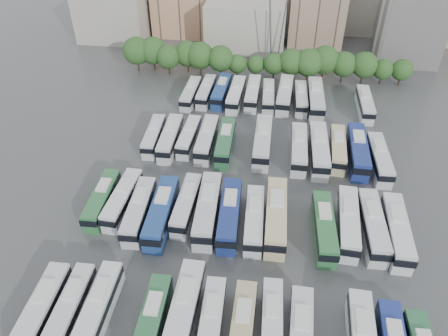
# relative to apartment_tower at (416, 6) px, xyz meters

# --- Properties ---
(ground) EXTENTS (220.00, 220.00, 0.00)m
(ground) POSITION_rel_apartment_tower_xyz_m (-34.00, -58.00, -13.00)
(ground) COLOR #424447
(ground) RESTS_ON ground
(tree_line) EXTENTS (65.96, 7.96, 8.17)m
(tree_line) POSITION_rel_apartment_tower_xyz_m (-36.70, -15.88, -8.50)
(tree_line) COLOR black
(tree_line) RESTS_ON ground
(city_buildings) EXTENTS (102.00, 35.00, 20.00)m
(city_buildings) POSITION_rel_apartment_tower_xyz_m (-41.46, 13.86, -5.13)
(city_buildings) COLOR #9E998E
(city_buildings) RESTS_ON ground
(apartment_tower) EXTENTS (14.00, 14.00, 26.00)m
(apartment_tower) POSITION_rel_apartment_tower_xyz_m (0.00, 0.00, 0.00)
(apartment_tower) COLOR silver
(apartment_tower) RESTS_ON ground
(bus_r0_s0) EXTENTS (2.90, 12.17, 3.80)m
(bus_r0_s0) POSITION_rel_apartment_tower_xyz_m (-55.36, -82.98, -11.13)
(bus_r0_s0) COLOR silver
(bus_r0_s0) RESTS_ON ground
(bus_r0_s1) EXTENTS (2.62, 11.24, 3.51)m
(bus_r0_s1) POSITION_rel_apartment_tower_xyz_m (-52.28, -82.01, -11.28)
(bus_r0_s1) COLOR silver
(bus_r0_s1) RESTS_ON ground
(bus_r0_s2) EXTENTS (2.69, 11.70, 3.66)m
(bus_r0_s2) POSITION_rel_apartment_tower_xyz_m (-49.00, -81.60, -11.20)
(bus_r0_s2) COLOR silver
(bus_r0_s2) RESTS_ON ground
(bus_r0_s4) EXTENTS (2.84, 11.73, 3.66)m
(bus_r0_s4) POSITION_rel_apartment_tower_xyz_m (-42.34, -82.68, -11.20)
(bus_r0_s4) COLOR #2C6840
(bus_r0_s4) RESTS_ON ground
(bus_r0_s5) EXTENTS (2.93, 13.04, 4.08)m
(bus_r0_s5) POSITION_rel_apartment_tower_xyz_m (-38.98, -80.92, -11.00)
(bus_r0_s5) COLOR silver
(bus_r0_s5) RESTS_ON ground
(bus_r0_s6) EXTENTS (2.81, 11.27, 3.51)m
(bus_r0_s6) POSITION_rel_apartment_tower_xyz_m (-35.66, -81.82, -11.28)
(bus_r0_s6) COLOR silver
(bus_r0_s6) RESTS_ON ground
(bus_r0_s7) EXTENTS (2.56, 11.59, 3.63)m
(bus_r0_s7) POSITION_rel_apartment_tower_xyz_m (-32.14, -82.17, -11.22)
(bus_r0_s7) COLOR tan
(bus_r0_s7) RESTS_ON ground
(bus_r0_s8) EXTENTS (2.76, 11.10, 3.46)m
(bus_r0_s8) POSITION_rel_apartment_tower_xyz_m (-28.88, -80.95, -11.30)
(bus_r0_s8) COLOR silver
(bus_r0_s8) RESTS_ON ground
(bus_r1_s0) EXTENTS (2.84, 11.54, 3.60)m
(bus_r1_s0) POSITION_rel_apartment_tower_xyz_m (-55.31, -63.38, -11.23)
(bus_r1_s0) COLOR #2F6F3D
(bus_r1_s0) RESTS_ON ground
(bus_r1_s1) EXTENTS (3.10, 11.80, 3.67)m
(bus_r1_s1) POSITION_rel_apartment_tower_xyz_m (-52.23, -62.97, -11.20)
(bus_r1_s1) COLOR silver
(bus_r1_s1) RESTS_ON ground
(bus_r1_s2) EXTENTS (3.18, 12.25, 3.81)m
(bus_r1_s2) POSITION_rel_apartment_tower_xyz_m (-49.02, -65.09, -11.13)
(bus_r1_s2) COLOR silver
(bus_r1_s2) RESTS_ON ground
(bus_r1_s3) EXTENTS (3.22, 13.16, 4.11)m
(bus_r1_s3) POSITION_rel_apartment_tower_xyz_m (-45.65, -65.16, -10.98)
(bus_r1_s3) COLOR navy
(bus_r1_s3) RESTS_ON ground
(bus_r1_s4) EXTENTS (2.80, 11.69, 3.65)m
(bus_r1_s4) POSITION_rel_apartment_tower_xyz_m (-42.42, -62.83, -11.21)
(bus_r1_s4) COLOR silver
(bus_r1_s4) RESTS_ON ground
(bus_r1_s5) EXTENTS (3.50, 13.59, 4.23)m
(bus_r1_s5) POSITION_rel_apartment_tower_xyz_m (-39.12, -63.69, -10.92)
(bus_r1_s5) COLOR silver
(bus_r1_s5) RESTS_ON ground
(bus_r1_s6) EXTENTS (3.39, 13.02, 4.05)m
(bus_r1_s6) POSITION_rel_apartment_tower_xyz_m (-35.83, -64.17, -11.01)
(bus_r1_s6) COLOR navy
(bus_r1_s6) RESTS_ON ground
(bus_r1_s7) EXTENTS (3.08, 11.98, 3.73)m
(bus_r1_s7) POSITION_rel_apartment_tower_xyz_m (-32.23, -64.60, -11.17)
(bus_r1_s7) COLOR silver
(bus_r1_s7) RESTS_ON ground
(bus_r1_s8) EXTENTS (3.25, 13.69, 4.28)m
(bus_r1_s8) POSITION_rel_apartment_tower_xyz_m (-29.19, -63.74, -10.90)
(bus_r1_s8) COLOR beige
(bus_r1_s8) RESTS_ON ground
(bus_r1_s10) EXTENTS (3.25, 12.38, 3.85)m
(bus_r1_s10) POSITION_rel_apartment_tower_xyz_m (-22.40, -64.89, -11.11)
(bus_r1_s10) COLOR #30703E
(bus_r1_s10) RESTS_ON ground
(bus_r1_s11) EXTENTS (3.37, 12.72, 3.95)m
(bus_r1_s11) POSITION_rel_apartment_tower_xyz_m (-19.03, -63.48, -11.06)
(bus_r1_s11) COLOR silver
(bus_r1_s11) RESTS_ON ground
(bus_r1_s12) EXTENTS (3.19, 12.73, 3.97)m
(bus_r1_s12) POSITION_rel_apartment_tower_xyz_m (-15.65, -63.70, -11.05)
(bus_r1_s12) COLOR silver
(bus_r1_s12) RESTS_ON ground
(bus_r1_s13) EXTENTS (2.98, 12.80, 4.00)m
(bus_r1_s13) POSITION_rel_apartment_tower_xyz_m (-12.49, -64.27, -11.04)
(bus_r1_s13) COLOR silver
(bus_r1_s13) RESTS_ON ground
(bus_r2_s1) EXTENTS (2.92, 11.12, 3.46)m
(bus_r2_s1) POSITION_rel_apartment_tower_xyz_m (-52.13, -45.46, -11.30)
(bus_r2_s1) COLOR silver
(bus_r2_s1) RESTS_ON ground
(bus_r2_s2) EXTENTS (2.91, 12.11, 3.78)m
(bus_r2_s2) POSITION_rel_apartment_tower_xyz_m (-48.96, -45.93, -11.14)
(bus_r2_s2) COLOR silver
(bus_r2_s2) RESTS_ON ground
(bus_r2_s3) EXTENTS (2.76, 11.02, 3.43)m
(bus_r2_s3) POSITION_rel_apartment_tower_xyz_m (-45.75, -44.82, -11.31)
(bus_r2_s3) COLOR silver
(bus_r2_s3) RESTS_ON ground
(bus_r2_s4) EXTENTS (2.70, 12.23, 3.83)m
(bus_r2_s4) POSITION_rel_apartment_tower_xyz_m (-42.35, -45.40, -11.12)
(bus_r2_s4) COLOR silver
(bus_r2_s4) RESTS_ON ground
(bus_r2_s5) EXTENTS (2.90, 12.15, 3.80)m
(bus_r2_s5) POSITION_rel_apartment_tower_xyz_m (-38.92, -45.93, -11.14)
(bus_r2_s5) COLOR #2C6840
(bus_r2_s5) RESTS_ON ground
(bus_r2_s7) EXTENTS (3.03, 13.40, 4.20)m
(bus_r2_s7) POSITION_rel_apartment_tower_xyz_m (-32.35, -45.10, -10.94)
(bus_r2_s7) COLOR silver
(bus_r2_s7) RESTS_ON ground
(bus_r2_s9) EXTENTS (2.76, 12.45, 3.90)m
(bus_r2_s9) POSITION_rel_apartment_tower_xyz_m (-25.97, -46.20, -11.08)
(bus_r2_s9) COLOR silver
(bus_r2_s9) RESTS_ON ground
(bus_r2_s10) EXTENTS (3.25, 13.54, 4.23)m
(bus_r2_s10) POSITION_rel_apartment_tower_xyz_m (-22.54, -46.28, -10.92)
(bus_r2_s10) COLOR silver
(bus_r2_s10) RESTS_ON ground
(bus_r2_s11) EXTENTS (3.04, 11.74, 3.65)m
(bus_r2_s11) POSITION_rel_apartment_tower_xyz_m (-19.21, -45.13, -11.21)
(bus_r2_s11) COLOR beige
(bus_r2_s11) RESTS_ON ground
(bus_r2_s12) EXTENTS (3.10, 13.42, 4.20)m
(bus_r2_s12) POSITION_rel_apartment_tower_xyz_m (-15.88, -45.68, -10.94)
(bus_r2_s12) COLOR navy
(bus_r2_s12) RESTS_ON ground
(bus_r2_s13) EXTENTS (3.12, 12.25, 3.81)m
(bus_r2_s13) POSITION_rel_apartment_tower_xyz_m (-12.48, -47.30, -11.13)
(bus_r2_s13) COLOR silver
(bus_r2_s13) RESTS_ON ground
(bus_r3_s2) EXTENTS (2.71, 11.25, 3.51)m
(bus_r3_s2) POSITION_rel_apartment_tower_xyz_m (-48.62, -28.77, -11.28)
(bus_r3_s2) COLOR silver
(bus_r3_s2) RESTS_ON ground
(bus_r3_s3) EXTENTS (2.81, 11.22, 3.50)m
(bus_r3_s3) POSITION_rel_apartment_tower_xyz_m (-45.55, -27.42, -11.28)
(bus_r3_s3) COLOR silver
(bus_r3_s3) RESTS_ON ground
(bus_r3_s4) EXTENTS (3.07, 11.79, 3.67)m
(bus_r3_s4) POSITION_rel_apartment_tower_xyz_m (-42.36, -26.96, -11.20)
(bus_r3_s4) COLOR navy
(bus_r3_s4) RESTS_ON ground
(bus_r3_s5) EXTENTS (3.08, 12.19, 3.80)m
(bus_r3_s5) POSITION_rel_apartment_tower_xyz_m (-39.08, -28.15, -11.14)
(bus_r3_s5) COLOR white
(bus_r3_s5) RESTS_ON ground
(bus_r3_s6) EXTENTS (2.65, 11.88, 3.72)m
(bus_r3_s6) POSITION_rel_apartment_tower_xyz_m (-35.65, -27.02, -11.17)
(bus_r3_s6) COLOR silver
(bus_r3_s6) RESTS_ON ground
(bus_r3_s7) EXTENTS (2.87, 11.06, 3.44)m
(bus_r3_s7) POSITION_rel_apartment_tower_xyz_m (-32.33, -27.58, -11.31)
(bus_r3_s7) COLOR silver
(bus_r3_s7) RESTS_ON ground
(bus_r3_s8) EXTENTS (3.46, 12.97, 4.03)m
(bus_r3_s8) POSITION_rel_apartment_tower_xyz_m (-28.93, -27.01, -11.02)
(bus_r3_s8) COLOR silver
(bus_r3_s8) RESTS_ON ground
(bus_r3_s9) EXTENTS (2.78, 11.25, 3.51)m
(bus_r3_s9) POSITION_rel_apartment_tower_xyz_m (-25.59, -27.67, -11.28)
(bus_r3_s9) COLOR silver
(bus_r3_s9) RESTS_ON ground
(bus_r3_s10) EXTENTS (3.23, 13.60, 4.25)m
(bus_r3_s10) POSITION_rel_apartment_tower_xyz_m (-22.59, -28.05, -10.91)
(bus_r3_s10) COLOR silver
(bus_r3_s10) RESTS_ON ground
(bus_r3_s13) EXTENTS (2.65, 11.61, 3.63)m
(bus_r3_s13) POSITION_rel_apartment_tower_xyz_m (-12.68, -28.41, -11.22)
(bus_r3_s13) COLOR silver
(bus_r3_s13) RESTS_ON ground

